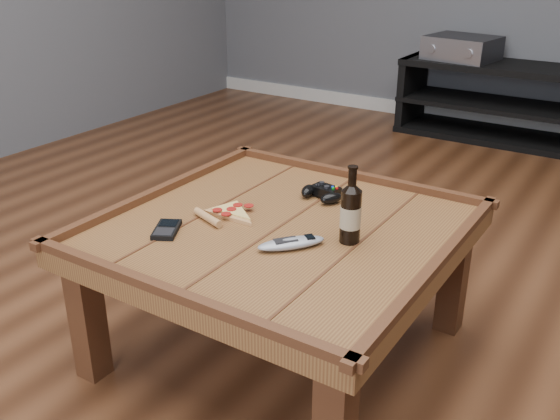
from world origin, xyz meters
The scene contains 10 objects.
ground centered at (0.00, 0.00, 0.00)m, with size 6.00×6.00×0.00m, color #402312.
baseboard centered at (0.00, 2.99, 0.05)m, with size 5.00×0.02×0.10m, color silver.
coffee_table centered at (0.00, 0.00, 0.39)m, with size 1.03×1.03×0.48m.
media_console centered at (0.00, 2.75, 0.25)m, with size 1.40×0.45×0.50m.
beer_bottle centered at (0.22, 0.02, 0.54)m, with size 0.06×0.06×0.23m.
game_controller centered at (0.00, 0.25, 0.47)m, with size 0.16×0.12×0.04m.
pizza_slice centered at (-0.18, -0.02, 0.46)m, with size 0.21×0.27×0.02m.
smartphone centered at (-0.26, -0.22, 0.46)m, with size 0.12×0.14×0.02m.
remote_control centered at (0.10, -0.11, 0.46)m, with size 0.17×0.19×0.03m.
av_receiver centered at (-0.35, 2.74, 0.57)m, with size 0.48×0.42×0.15m.
Camera 1 is at (0.92, -1.43, 1.25)m, focal length 40.00 mm.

